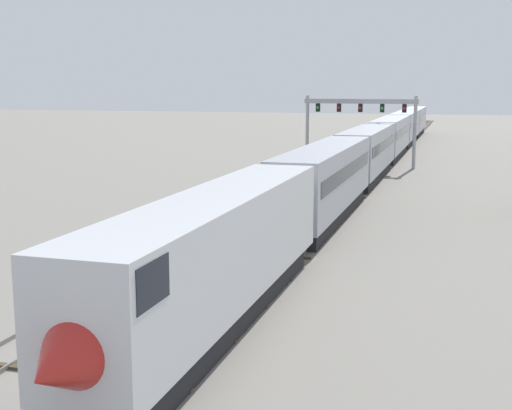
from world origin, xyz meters
TOP-DOWN VIEW (x-y plane):
  - ground_plane at (0.00, 0.00)m, footprint 400.00×400.00m
  - track_main at (2.00, 60.00)m, footprint 2.60×200.00m
  - track_near at (-3.50, 40.00)m, footprint 2.60×160.00m
  - passenger_train at (2.00, 55.40)m, footprint 3.04×123.41m
  - signal_gantry at (-0.25, 54.87)m, footprint 12.10×0.49m

SIDE VIEW (x-z plane):
  - ground_plane at x=0.00m, z-range 0.00..0.00m
  - track_main at x=2.00m, z-range -0.01..0.15m
  - track_near at x=-3.50m, z-range -0.01..0.15m
  - passenger_train at x=2.00m, z-range 0.21..5.01m
  - signal_gantry at x=-0.25m, z-range 1.81..9.42m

